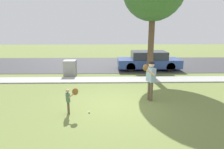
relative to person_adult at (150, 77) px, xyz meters
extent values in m
plane|color=olive|center=(-1.46, 3.12, -1.04)|extent=(48.00, 48.00, 0.00)
cube|color=#A3A39E|center=(-1.46, 3.22, -1.01)|extent=(36.00, 1.20, 0.06)
cube|color=#38383A|center=(-1.46, 8.22, -1.03)|extent=(36.00, 6.80, 0.02)
cylinder|color=brown|center=(0.06, -0.05, -0.63)|extent=(0.13, 0.13, 0.83)
cylinder|color=brown|center=(0.00, 0.11, -0.63)|extent=(0.13, 0.13, 0.83)
cube|color=#8CADC6|center=(0.03, 0.03, 0.08)|extent=(0.35, 0.45, 0.59)
sphere|color=beige|center=(0.03, 0.03, 0.50)|extent=(0.22, 0.22, 0.22)
cylinder|color=black|center=(0.03, 0.03, 0.59)|extent=(0.24, 0.24, 0.07)
cylinder|color=beige|center=(-0.11, -0.29, 0.29)|extent=(0.51, 0.27, 0.40)
ellipsoid|color=brown|center=(-0.29, -0.36, 0.47)|extent=(0.26, 0.21, 0.26)
cylinder|color=beige|center=(-0.05, 0.26, 0.10)|extent=(0.10, 0.10, 0.55)
cylinder|color=brown|center=(-3.21, -1.15, -0.81)|extent=(0.07, 0.07, 0.46)
cylinder|color=brown|center=(-3.18, -1.24, -0.81)|extent=(0.07, 0.07, 0.46)
cube|color=#4C7251|center=(-3.19, -1.20, -0.41)|extent=(0.20, 0.25, 0.33)
sphere|color=tan|center=(-3.19, -1.20, -0.18)|extent=(0.13, 0.13, 0.13)
cylinder|color=tan|center=(-3.24, -1.07, -0.40)|extent=(0.05, 0.05, 0.31)
cylinder|color=tan|center=(-3.01, -1.28, -0.30)|extent=(0.29, 0.15, 0.22)
ellipsoid|color=brown|center=(-2.91, -1.24, -0.19)|extent=(0.26, 0.21, 0.26)
sphere|color=white|center=(-2.46, -1.17, -1.01)|extent=(0.07, 0.07, 0.07)
cube|color=gray|center=(-4.22, 4.50, -0.55)|extent=(0.78, 0.70, 0.98)
cylinder|color=brown|center=(0.90, 4.19, 1.01)|extent=(0.36, 0.36, 4.11)
cube|color=#2D478C|center=(1.22, 6.15, -0.55)|extent=(4.50, 1.80, 0.60)
cube|color=#2D333D|center=(1.22, 6.15, 0.03)|extent=(2.47, 1.66, 0.55)
cylinder|color=black|center=(2.62, 6.94, -0.70)|extent=(0.64, 0.22, 0.64)
cylinder|color=black|center=(2.62, 5.36, -0.70)|extent=(0.64, 0.22, 0.64)
cylinder|color=black|center=(-0.17, 6.94, -0.70)|extent=(0.64, 0.22, 0.64)
cylinder|color=black|center=(-0.17, 5.36, -0.70)|extent=(0.64, 0.22, 0.64)
camera|label=1|loc=(-1.75, -7.61, 2.01)|focal=30.53mm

